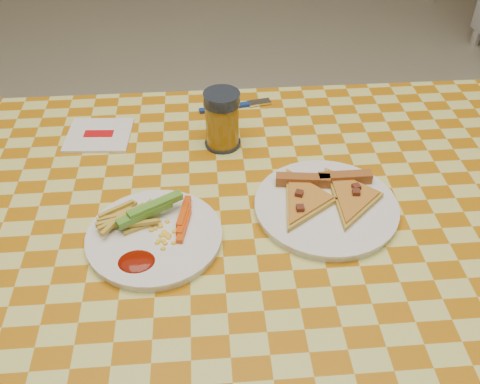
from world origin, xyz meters
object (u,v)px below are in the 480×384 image
at_px(table, 222,256).
at_px(plate_right, 326,208).
at_px(drink_glass, 222,120).
at_px(plate_left, 155,238).

xyz_separation_m(table, plate_right, (0.18, 0.02, 0.08)).
bearing_deg(drink_glass, plate_left, -115.53).
height_order(plate_left, drink_glass, drink_glass).
bearing_deg(plate_left, drink_glass, 64.47).
bearing_deg(plate_right, plate_left, -170.27).
height_order(table, plate_left, plate_left).
xyz_separation_m(plate_left, plate_right, (0.28, 0.05, 0.00)).
bearing_deg(plate_left, plate_right, 9.73).
relative_size(table, plate_left, 6.08).
bearing_deg(plate_right, table, -172.98).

